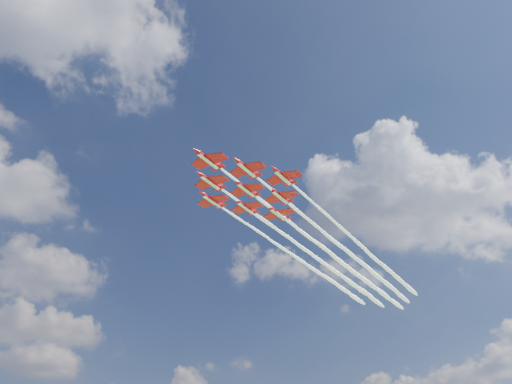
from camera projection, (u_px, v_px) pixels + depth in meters
jet_lead at (301, 231)px, 177.54m from camera, size 105.87×51.98×3.08m
jet_row2_port at (329, 236)px, 181.39m from camera, size 105.87×51.98×3.08m
jet_row2_starb at (297, 244)px, 187.50m from camera, size 105.87×51.98×3.08m
jet_row3_port at (356, 241)px, 185.23m from camera, size 105.87×51.98×3.08m
jet_row3_centre at (324, 249)px, 191.34m from camera, size 105.87×51.98×3.08m
jet_row3_starb at (295, 256)px, 197.45m from camera, size 105.87×51.98×3.08m
jet_row4_port at (350, 254)px, 195.19m from camera, size 105.87×51.98×3.08m
jet_row4_starb at (320, 260)px, 201.30m from camera, size 105.87×51.98×3.08m
jet_tail at (345, 265)px, 205.14m from camera, size 105.87×51.98×3.08m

